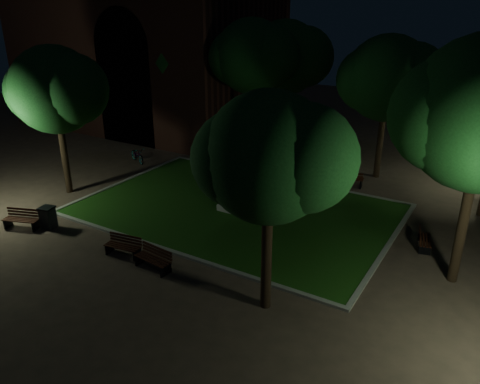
{
  "coord_description": "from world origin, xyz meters",
  "views": [
    {
      "loc": [
        11.32,
        -16.28,
        9.78
      ],
      "look_at": [
        0.85,
        1.0,
        1.51
      ],
      "focal_mm": 35.0,
      "sensor_mm": 36.0,
      "label": 1
    }
  ],
  "objects_px": {
    "bench_near_right": "(154,259)",
    "bench_far_side": "(348,179)",
    "bench_west_near": "(22,219)",
    "bicycle": "(137,155)",
    "monument": "(236,192)",
    "bench_near_left": "(124,246)",
    "bench_right_side": "(424,240)",
    "trash_bin": "(48,217)"
  },
  "relations": [
    {
      "from": "bench_right_side",
      "to": "bench_near_right",
      "type": "bearing_deg",
      "value": 117.14
    },
    {
      "from": "monument",
      "to": "bench_right_side",
      "type": "distance_m",
      "value": 8.93
    },
    {
      "from": "bench_near_left",
      "to": "trash_bin",
      "type": "distance_m",
      "value": 4.77
    },
    {
      "from": "bench_near_left",
      "to": "bicycle",
      "type": "xyz_separation_m",
      "value": [
        -7.89,
        9.36,
        0.09
      ]
    },
    {
      "from": "monument",
      "to": "bench_near_left",
      "type": "bearing_deg",
      "value": -104.39
    },
    {
      "from": "bench_right_side",
      "to": "monument",
      "type": "bearing_deg",
      "value": 82.72
    },
    {
      "from": "bench_west_near",
      "to": "bench_right_side",
      "type": "relative_size",
      "value": 1.18
    },
    {
      "from": "bench_west_near",
      "to": "monument",
      "type": "bearing_deg",
      "value": 22.2
    },
    {
      "from": "bench_right_side",
      "to": "trash_bin",
      "type": "relative_size",
      "value": 1.41
    },
    {
      "from": "bench_near_right",
      "to": "bicycle",
      "type": "height_order",
      "value": "bicycle"
    },
    {
      "from": "bench_near_left",
      "to": "bench_right_side",
      "type": "xyz_separation_m",
      "value": [
        10.47,
        7.07,
        -0.04
      ]
    },
    {
      "from": "monument",
      "to": "bench_far_side",
      "type": "height_order",
      "value": "monument"
    },
    {
      "from": "monument",
      "to": "bench_near_right",
      "type": "height_order",
      "value": "monument"
    },
    {
      "from": "monument",
      "to": "bench_west_near",
      "type": "xyz_separation_m",
      "value": [
        -7.41,
        -6.84,
        -0.53
      ]
    },
    {
      "from": "monument",
      "to": "bench_right_side",
      "type": "height_order",
      "value": "monument"
    },
    {
      "from": "bench_near_right",
      "to": "bench_west_near",
      "type": "bearing_deg",
      "value": -170.86
    },
    {
      "from": "bench_west_near",
      "to": "bicycle",
      "type": "relative_size",
      "value": 0.93
    },
    {
      "from": "bench_west_near",
      "to": "bicycle",
      "type": "distance_m",
      "value": 10.18
    },
    {
      "from": "monument",
      "to": "bench_near_right",
      "type": "distance_m",
      "value": 6.43
    },
    {
      "from": "bench_near_left",
      "to": "bench_west_near",
      "type": "bearing_deg",
      "value": 176.45
    },
    {
      "from": "bench_near_left",
      "to": "bench_far_side",
      "type": "height_order",
      "value": "bench_far_side"
    },
    {
      "from": "bench_near_right",
      "to": "bench_west_near",
      "type": "height_order",
      "value": "bench_west_near"
    },
    {
      "from": "bench_near_right",
      "to": "bench_right_side",
      "type": "relative_size",
      "value": 1.13
    },
    {
      "from": "bench_far_side",
      "to": "bicycle",
      "type": "relative_size",
      "value": 0.94
    },
    {
      "from": "bicycle",
      "to": "bench_far_side",
      "type": "bearing_deg",
      "value": -52.58
    },
    {
      "from": "bench_west_near",
      "to": "bicycle",
      "type": "height_order",
      "value": "bicycle"
    },
    {
      "from": "bench_near_left",
      "to": "bench_far_side",
      "type": "distance_m",
      "value": 13.42
    },
    {
      "from": "bench_far_side",
      "to": "monument",
      "type": "bearing_deg",
      "value": 49.95
    },
    {
      "from": "monument",
      "to": "bench_right_side",
      "type": "relative_size",
      "value": 2.17
    },
    {
      "from": "trash_bin",
      "to": "bench_west_near",
      "type": "bearing_deg",
      "value": -148.34
    },
    {
      "from": "bench_right_side",
      "to": "bicycle",
      "type": "xyz_separation_m",
      "value": [
        -18.36,
        2.29,
        0.13
      ]
    },
    {
      "from": "bench_near_right",
      "to": "bench_far_side",
      "type": "height_order",
      "value": "bench_far_side"
    },
    {
      "from": "monument",
      "to": "bench_near_left",
      "type": "height_order",
      "value": "monument"
    },
    {
      "from": "trash_bin",
      "to": "bench_near_right",
      "type": "bearing_deg",
      "value": -1.85
    },
    {
      "from": "trash_bin",
      "to": "bench_right_side",
      "type": "bearing_deg",
      "value": 24.78
    },
    {
      "from": "bench_right_side",
      "to": "trash_bin",
      "type": "bearing_deg",
      "value": 102.11
    },
    {
      "from": "trash_bin",
      "to": "bicycle",
      "type": "xyz_separation_m",
      "value": [
        -3.12,
        9.32,
        -0.04
      ]
    },
    {
      "from": "bench_near_left",
      "to": "bench_near_right",
      "type": "height_order",
      "value": "bench_near_right"
    },
    {
      "from": "bench_near_right",
      "to": "bench_far_side",
      "type": "bearing_deg",
      "value": 80.13
    },
    {
      "from": "bench_west_near",
      "to": "bench_far_side",
      "type": "height_order",
      "value": "bench_far_side"
    },
    {
      "from": "bench_near_right",
      "to": "bench_right_side",
      "type": "distance_m",
      "value": 11.32
    },
    {
      "from": "bench_west_near",
      "to": "bench_near_left",
      "type": "bearing_deg",
      "value": -14.61
    }
  ]
}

